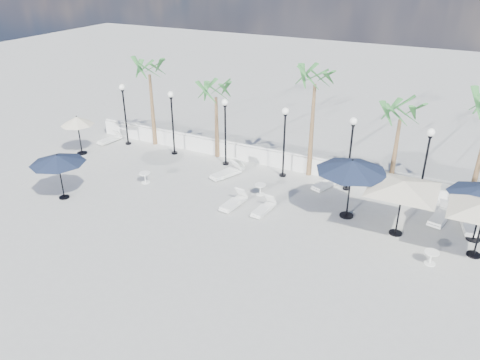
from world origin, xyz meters
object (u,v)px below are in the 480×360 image
at_px(lounger_1, 226,173).
at_px(lounger_5, 441,216).
at_px(parasol_navy_left, 57,160).
at_px(lounger_7, 469,225).
at_px(parasol_navy_mid, 352,166).
at_px(lounger_6, 326,184).
at_px(lounger_8, 480,215).
at_px(parasol_cream_small, 77,121).
at_px(lounger_0, 110,139).
at_px(lounger_4, 230,171).
at_px(parasol_cream_sq_a, 404,182).
at_px(lounger_3, 264,208).
at_px(lounger_2, 234,202).

relative_size(lounger_1, lounger_5, 0.96).
distance_m(lounger_5, parasol_navy_left, 17.96).
height_order(lounger_7, parasol_navy_mid, parasol_navy_mid).
distance_m(lounger_6, lounger_7, 6.89).
bearing_deg(lounger_5, lounger_8, 41.48).
relative_size(lounger_6, parasol_cream_small, 0.76).
bearing_deg(lounger_0, parasol_navy_mid, 0.57).
bearing_deg(lounger_0, lounger_4, 3.89).
relative_size(lounger_1, lounger_4, 0.99).
xyz_separation_m(lounger_4, parasol_navy_mid, (6.86, -1.57, 2.28)).
relative_size(lounger_8, parasol_cream_sq_a, 0.32).
relative_size(lounger_3, lounger_6, 0.92).
relative_size(lounger_3, lounger_5, 0.83).
distance_m(parasol_navy_mid, parasol_cream_small, 16.24).
bearing_deg(lounger_6, lounger_0, -159.31).
relative_size(lounger_6, parasol_cream_sq_a, 0.33).
distance_m(lounger_0, parasol_cream_sq_a, 18.64).
relative_size(lounger_5, lounger_8, 1.12).
distance_m(lounger_3, parasol_navy_mid, 4.46).
xyz_separation_m(lounger_3, lounger_8, (9.02, 3.78, 0.01)).
height_order(parasol_navy_left, parasol_cream_small, parasol_cream_small).
height_order(lounger_3, parasol_cream_small, parasol_cream_small).
bearing_deg(parasol_cream_small, parasol_navy_left, -54.97).
height_order(lounger_4, parasol_cream_small, parasol_cream_small).
height_order(lounger_6, parasol_cream_sq_a, parasol_cream_sq_a).
bearing_deg(lounger_0, parasol_cream_small, -87.43).
bearing_deg(lounger_6, parasol_navy_mid, -33.37).
bearing_deg(lounger_3, parasol_cream_small, 178.35).
xyz_separation_m(lounger_0, parasol_navy_mid, (15.98, -2.40, 2.31)).
bearing_deg(lounger_5, parasol_navy_left, -148.69).
xyz_separation_m(lounger_3, parasol_cream_small, (-12.68, 1.57, 1.83)).
xyz_separation_m(lounger_6, parasol_cream_small, (-14.49, -2.21, 1.82)).
bearing_deg(parasol_cream_sq_a, lounger_3, -171.63).
relative_size(lounger_4, lounger_5, 0.97).
height_order(lounger_5, lounger_7, lounger_5).
bearing_deg(parasol_cream_sq_a, lounger_5, 51.64).
height_order(lounger_5, lounger_8, lounger_5).
relative_size(lounger_0, parasol_cream_sq_a, 0.31).
bearing_deg(lounger_5, lounger_4, -168.61).
distance_m(lounger_6, parasol_navy_mid, 3.76).
relative_size(lounger_2, parasol_navy_mid, 0.56).
bearing_deg(lounger_5, lounger_3, -147.10).
height_order(lounger_2, lounger_3, lounger_2).
distance_m(lounger_2, lounger_6, 5.12).
xyz_separation_m(lounger_6, parasol_navy_mid, (1.74, -2.40, 2.30)).
distance_m(lounger_2, lounger_7, 10.49).
bearing_deg(lounger_3, lounger_5, 26.55).
height_order(lounger_1, lounger_8, lounger_1).
distance_m(lounger_7, parasol_navy_left, 19.00).
distance_m(lounger_0, lounger_5, 19.88).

